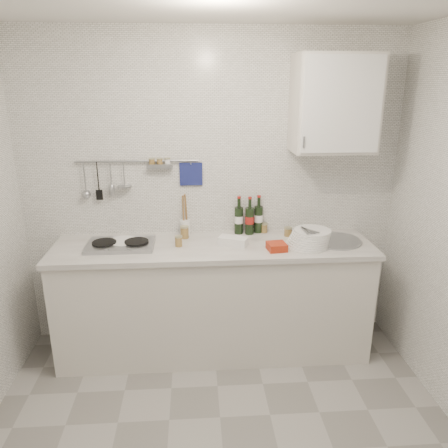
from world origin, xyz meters
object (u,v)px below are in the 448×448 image
utensil_crock (185,225)px  plate_stack_sink (310,238)px  plate_stack_hob (122,243)px  wine_bottles (249,215)px  wall_cabinet (335,104)px

utensil_crock → plate_stack_sink: bearing=-17.5°
plate_stack_hob → wine_bottles: size_ratio=0.77×
wine_bottles → utensil_crock: size_ratio=0.90×
wall_cabinet → plate_stack_hob: (-1.59, -0.08, -1.01)m
plate_stack_sink → plate_stack_hob: bearing=175.7°
wine_bottles → wall_cabinet: bearing=-11.3°
wall_cabinet → plate_stack_sink: (-0.17, -0.19, -0.97)m
wall_cabinet → plate_stack_hob: bearing=-177.2°
wall_cabinet → utensil_crock: (-1.12, 0.11, -0.95)m
wall_cabinet → plate_stack_sink: size_ratio=2.01×
plate_stack_sink → wine_bottles: bearing=144.3°
wall_cabinet → utensil_crock: 1.47m
wine_bottles → utensil_crock: 0.52m
plate_stack_sink → wine_bottles: 0.53m
wall_cabinet → plate_stack_sink: wall_cabinet is taller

